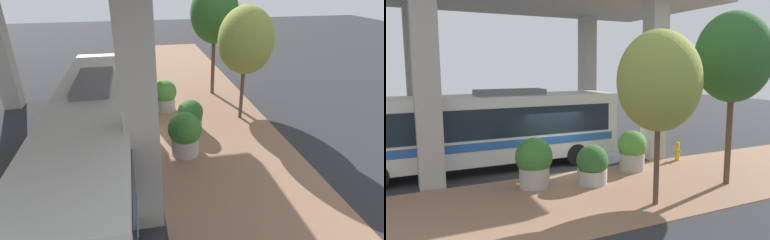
{
  "view_description": "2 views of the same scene",
  "coord_description": "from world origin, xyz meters",
  "views": [
    {
      "loc": [
        0.51,
        12.34,
        6.85
      ],
      "look_at": [
        -1.54,
        1.65,
        1.54
      ],
      "focal_mm": 28.0,
      "sensor_mm": 36.0,
      "label": 1
    },
    {
      "loc": [
        -14.09,
        6.24,
        4.46
      ],
      "look_at": [
        0.97,
        -1.23,
        2.08
      ],
      "focal_mm": 35.0,
      "sensor_mm": 36.0,
      "label": 2
    }
  ],
  "objects": [
    {
      "name": "planter_front",
      "position": [
        -1.23,
        1.69,
        0.97
      ],
      "size": [
        1.4,
        1.4,
        1.88
      ],
      "color": "#ADA89E",
      "rests_on": "ground"
    },
    {
      "name": "street_tree_far",
      "position": [
        -4.14,
        -5.08,
        4.81
      ],
      "size": [
        2.79,
        2.79,
        6.5
      ],
      "color": "brown",
      "rests_on": "ground"
    },
    {
      "name": "street_tree_near",
      "position": [
        -4.69,
        -1.26,
        4.02
      ],
      "size": [
        2.67,
        2.67,
        5.63
      ],
      "color": "brown",
      "rests_on": "ground"
    },
    {
      "name": "bus",
      "position": [
        2.05,
        2.8,
        1.9
      ],
      "size": [
        2.6,
        12.07,
        3.49
      ],
      "color": "silver",
      "rests_on": "ground"
    },
    {
      "name": "sidewalk_strip",
      "position": [
        -3.0,
        0.0,
        0.01
      ],
      "size": [
        6.0,
        40.0,
        0.02
      ],
      "color": "#936B51",
      "rests_on": "ground"
    },
    {
      "name": "planter_middle",
      "position": [
        -0.92,
        -2.92,
        0.9
      ],
      "size": [
        1.27,
        1.27,
        1.75
      ],
      "color": "#ADA89E",
      "rests_on": "ground"
    },
    {
      "name": "planter_back",
      "position": [
        -1.86,
        -0.44,
        0.74
      ],
      "size": [
        1.23,
        1.23,
        1.54
      ],
      "color": "#ADA89E",
      "rests_on": "ground"
    },
    {
      "name": "ground_plane",
      "position": [
        0.0,
        0.0,
        0.0
      ],
      "size": [
        80.0,
        80.0,
        0.0
      ],
      "primitive_type": "plane",
      "color": "#2D2D30",
      "rests_on": "ground"
    },
    {
      "name": "fire_hydrant",
      "position": [
        -0.49,
        -5.82,
        0.47
      ],
      "size": [
        0.45,
        0.21,
        0.93
      ],
      "color": "gold",
      "rests_on": "ground"
    }
  ]
}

